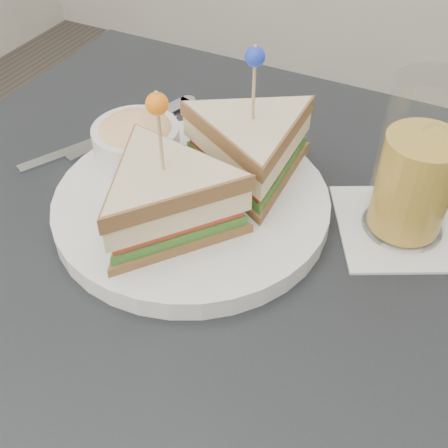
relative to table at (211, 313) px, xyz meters
The scene contains 5 objects.
table is the anchor object (origin of this frame).
plate_meal 0.15m from the table, 125.75° to the left, with size 0.38×0.38×0.17m.
cutlery_fork 0.26m from the table, 148.32° to the left, with size 0.12×0.20×0.01m.
cutlery_knife 0.27m from the table, 141.64° to the left, with size 0.08×0.20×0.01m.
drink_set 0.25m from the table, 41.53° to the left, with size 0.18×0.18×0.17m.
Camera 1 is at (0.18, -0.33, 1.15)m, focal length 45.00 mm.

